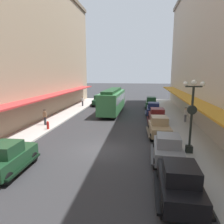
% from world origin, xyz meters
% --- Properties ---
extents(ground_plane, '(200.00, 200.00, 0.00)m').
position_xyz_m(ground_plane, '(0.00, 0.00, 0.00)').
color(ground_plane, '#2D2D30').
extents(sidewalk_left, '(3.00, 60.00, 0.15)m').
position_xyz_m(sidewalk_left, '(-7.50, 0.00, 0.07)').
color(sidewalk_left, '#B7B5AD').
rests_on(sidewalk_left, ground).
extents(sidewalk_right, '(3.00, 60.00, 0.15)m').
position_xyz_m(sidewalk_right, '(7.50, 0.00, 0.07)').
color(sidewalk_right, '#B7B5AD').
rests_on(sidewalk_right, ground).
extents(parked_car_0, '(2.26, 4.30, 1.84)m').
position_xyz_m(parked_car_0, '(-4.53, 21.08, 0.94)').
color(parked_car_0, '#193D23').
rests_on(parked_car_0, ground).
extents(parked_car_1, '(2.22, 4.29, 1.84)m').
position_xyz_m(parked_car_1, '(-4.69, -4.16, 0.94)').
color(parked_car_1, '#193D23').
rests_on(parked_car_1, ground).
extents(parked_car_2, '(2.20, 4.28, 1.84)m').
position_xyz_m(parked_car_2, '(4.77, 8.82, 0.94)').
color(parked_car_2, '#591919').
rests_on(parked_car_2, ground).
extents(parked_car_3, '(2.30, 4.32, 1.84)m').
position_xyz_m(parked_car_3, '(4.71, -1.31, 0.94)').
color(parked_car_3, slate).
rests_on(parked_car_3, ground).
extents(parked_car_4, '(2.29, 4.31, 1.84)m').
position_xyz_m(parked_car_4, '(4.63, 4.02, 0.94)').
color(parked_car_4, '#997F5B').
rests_on(parked_car_4, ground).
extents(parked_car_5, '(2.22, 4.29, 1.84)m').
position_xyz_m(parked_car_5, '(4.70, -5.60, 0.94)').
color(parked_car_5, black).
rests_on(parked_car_5, ground).
extents(parked_car_6, '(2.27, 4.31, 1.84)m').
position_xyz_m(parked_car_6, '(4.62, 13.40, 0.94)').
color(parked_car_6, '#19234C').
rests_on(parked_car_6, ground).
extents(parked_car_7, '(2.15, 4.26, 1.84)m').
position_xyz_m(parked_car_7, '(4.63, 19.45, 0.94)').
color(parked_car_7, '#193D23').
rests_on(parked_car_7, ground).
extents(streetcar, '(2.78, 9.67, 3.46)m').
position_xyz_m(streetcar, '(-1.13, 14.33, 1.90)').
color(streetcar, '#33723F').
rests_on(streetcar, ground).
extents(lamp_post_with_clock, '(1.42, 0.44, 5.16)m').
position_xyz_m(lamp_post_with_clock, '(6.40, 0.08, 2.99)').
color(lamp_post_with_clock, black).
rests_on(lamp_post_with_clock, sidewalk_right).
extents(fire_hydrant, '(0.24, 0.24, 0.82)m').
position_xyz_m(fire_hydrant, '(-6.35, 4.53, 0.56)').
color(fire_hydrant, '#B21E19').
rests_on(fire_hydrant, sidewalk_left).
extents(pedestrian_0, '(0.36, 0.28, 1.67)m').
position_xyz_m(pedestrian_0, '(8.08, 9.73, 1.01)').
color(pedestrian_0, slate).
rests_on(pedestrian_0, sidewalk_right).
extents(pedestrian_1, '(0.36, 0.28, 1.67)m').
position_xyz_m(pedestrian_1, '(-7.39, 6.10, 1.01)').
color(pedestrian_1, '#2D2D33').
rests_on(pedestrian_1, sidewalk_left).
extents(pedestrian_3, '(0.36, 0.24, 1.64)m').
position_xyz_m(pedestrian_3, '(-6.99, 19.37, 0.99)').
color(pedestrian_3, '#2D2D33').
rests_on(pedestrian_3, sidewalk_left).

